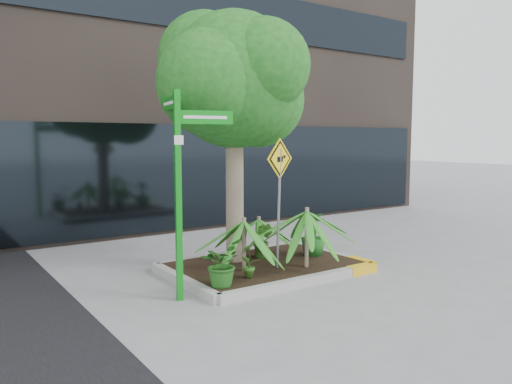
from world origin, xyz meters
TOP-DOWN VIEW (x-y plane):
  - ground at (0.00, 0.00)m, footprint 80.00×80.00m
  - planter at (0.23, 0.27)m, footprint 3.35×2.36m
  - tree at (-0.14, 0.77)m, footprint 3.06×2.72m
  - palm_front at (0.62, -0.34)m, footprint 1.16×1.16m
  - palm_left at (-0.40, 0.05)m, footprint 1.01×1.01m
  - palm_back at (0.42, 0.81)m, footprint 0.84×0.84m
  - shrub_a at (-1.15, -0.46)m, footprint 0.88×0.88m
  - shrub_b at (1.29, 0.25)m, footprint 0.65×0.65m
  - shrub_c at (-0.56, -0.34)m, footprint 0.42×0.42m
  - shrub_d at (0.39, 0.63)m, footprint 0.51×0.51m
  - street_sign_post at (-1.69, -0.25)m, footprint 0.88×1.00m
  - cattle_sign at (0.18, -0.15)m, footprint 0.66×0.21m

SIDE VIEW (x-z plane):
  - ground at x=0.00m, z-range 0.00..0.00m
  - planter at x=0.23m, z-range 0.03..0.18m
  - shrub_c at x=-0.56m, z-range 0.15..0.78m
  - shrub_d at x=0.39m, z-range 0.15..0.81m
  - shrub_a at x=-1.15m, z-range 0.15..0.85m
  - shrub_b at x=1.29m, z-range 0.15..0.97m
  - palm_back at x=0.42m, z-range 0.38..1.31m
  - palm_left at x=-0.40m, z-range 0.43..1.55m
  - palm_front at x=0.62m, z-range 0.47..1.76m
  - cattle_sign at x=0.18m, z-range 0.54..2.74m
  - street_sign_post at x=-1.69m, z-range 0.36..3.38m
  - tree at x=-0.14m, z-range 1.06..5.65m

